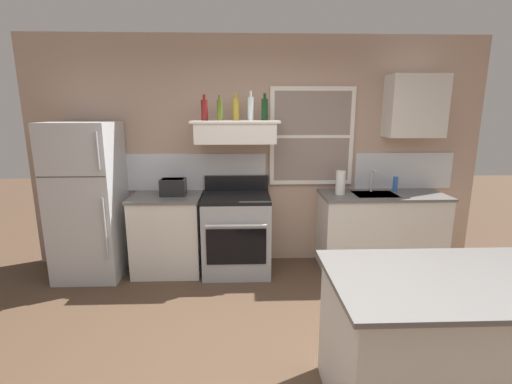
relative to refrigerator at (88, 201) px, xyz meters
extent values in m
plane|color=#4C3828|center=(1.90, -1.84, -0.87)|extent=(16.00, 16.00, 0.00)
cube|color=tan|center=(1.90, 0.39, 0.48)|extent=(5.40, 0.06, 2.70)
cube|color=silver|center=(0.75, 0.35, 0.26)|extent=(2.50, 0.02, 0.44)
cube|color=silver|center=(3.70, 0.35, 0.26)|extent=(1.20, 0.02, 0.44)
cube|color=white|center=(2.55, 0.34, 0.68)|extent=(1.00, 0.04, 1.15)
cube|color=gray|center=(2.55, 0.33, 0.68)|extent=(0.90, 0.01, 1.05)
cube|color=white|center=(2.55, 0.32, 0.68)|extent=(0.90, 0.02, 0.04)
cube|color=#B7BABC|center=(0.00, 0.00, 0.00)|extent=(0.70, 0.68, 1.74)
cube|color=#333333|center=(0.00, -0.34, 0.33)|extent=(0.69, 0.00, 0.01)
cylinder|color=#A5A8AD|center=(0.30, -0.37, -0.21)|extent=(0.02, 0.02, 0.66)
cylinder|color=#A5A8AD|center=(0.30, -0.37, 0.60)|extent=(0.02, 0.02, 0.37)
cube|color=silver|center=(0.85, 0.06, -0.43)|extent=(0.76, 0.60, 0.88)
cube|color=#605E5B|center=(0.85, 0.06, 0.03)|extent=(0.79, 0.63, 0.03)
cube|color=black|center=(0.94, 0.07, 0.14)|extent=(0.28, 0.20, 0.19)
cube|color=black|center=(0.94, 0.07, 0.23)|extent=(0.24, 0.16, 0.01)
cube|color=black|center=(0.79, 0.07, 0.17)|extent=(0.02, 0.03, 0.02)
cube|color=#9EA0A5|center=(1.65, 0.02, -0.43)|extent=(0.76, 0.64, 0.87)
cube|color=black|center=(1.65, 0.02, 0.02)|extent=(0.76, 0.64, 0.04)
cube|color=black|center=(1.65, 0.31, 0.13)|extent=(0.76, 0.06, 0.18)
cube|color=black|center=(1.65, -0.30, -0.45)|extent=(0.65, 0.01, 0.40)
cylinder|color=silver|center=(1.65, -0.34, -0.20)|extent=(0.65, 0.03, 0.03)
cube|color=white|center=(1.65, 0.12, 0.74)|extent=(0.88, 0.48, 0.22)
cube|color=#262628|center=(1.65, -0.10, 0.66)|extent=(0.75, 0.02, 0.04)
cube|color=white|center=(1.65, 0.12, 0.86)|extent=(0.96, 0.52, 0.02)
cylinder|color=maroon|center=(1.31, 0.09, 0.99)|extent=(0.07, 0.07, 0.22)
cylinder|color=maroon|center=(1.31, 0.09, 1.13)|extent=(0.03, 0.03, 0.06)
cylinder|color=#4C601E|center=(1.48, 0.07, 0.99)|extent=(0.06, 0.06, 0.22)
cylinder|color=#4C601E|center=(1.48, 0.07, 1.12)|extent=(0.03, 0.03, 0.05)
cylinder|color=#B29333|center=(1.66, 0.16, 1.00)|extent=(0.08, 0.08, 0.24)
cylinder|color=#B29333|center=(1.66, 0.16, 1.15)|extent=(0.03, 0.03, 0.06)
cylinder|color=silver|center=(1.82, 0.10, 1.00)|extent=(0.06, 0.06, 0.25)
cylinder|color=silver|center=(1.82, 0.10, 1.16)|extent=(0.03, 0.03, 0.06)
cylinder|color=#143819|center=(1.97, 0.14, 0.99)|extent=(0.07, 0.07, 0.23)
cylinder|color=#143819|center=(1.97, 0.14, 1.14)|extent=(0.03, 0.03, 0.06)
cube|color=silver|center=(3.35, 0.06, -0.43)|extent=(1.40, 0.60, 0.88)
cube|color=#605E5B|center=(3.35, 0.06, 0.03)|extent=(1.43, 0.63, 0.03)
cube|color=#B7BABC|center=(3.25, 0.04, 0.04)|extent=(0.48, 0.36, 0.01)
cylinder|color=silver|center=(3.25, 0.18, 0.18)|extent=(0.03, 0.03, 0.28)
cylinder|color=silver|center=(3.25, 0.10, 0.30)|extent=(0.02, 0.16, 0.02)
cylinder|color=white|center=(2.85, 0.06, 0.18)|extent=(0.11, 0.11, 0.27)
cylinder|color=blue|center=(3.53, 0.16, 0.13)|extent=(0.06, 0.06, 0.18)
cube|color=silver|center=(2.93, -2.10, -0.43)|extent=(1.32, 0.82, 0.88)
cube|color=#605E5B|center=(2.93, -2.10, 0.03)|extent=(1.40, 0.90, 0.03)
cube|color=silver|center=(3.70, 0.20, 1.03)|extent=(0.64, 0.32, 0.70)
camera|label=1|loc=(1.73, -4.02, 1.00)|focal=25.72mm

